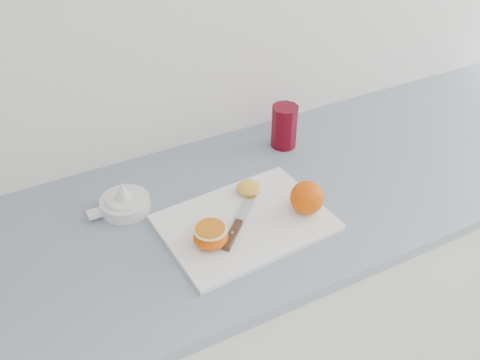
{
  "coord_description": "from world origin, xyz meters",
  "views": [
    {
      "loc": [
        -0.67,
        0.81,
        1.73
      ],
      "look_at": [
        -0.21,
        1.7,
        0.96
      ],
      "focal_mm": 40.0,
      "sensor_mm": 36.0,
      "label": 1
    }
  ],
  "objects_px": {
    "counter": "(240,318)",
    "half_orange": "(211,236)",
    "cutting_board": "(245,222)",
    "red_tumbler": "(284,128)",
    "citrus_juicer": "(124,202)"
  },
  "relations": [
    {
      "from": "red_tumbler",
      "to": "half_orange",
      "type": "bearing_deg",
      "value": -142.0
    },
    {
      "from": "red_tumbler",
      "to": "counter",
      "type": "bearing_deg",
      "value": -143.36
    },
    {
      "from": "counter",
      "to": "red_tumbler",
      "type": "distance_m",
      "value": 0.57
    },
    {
      "from": "cutting_board",
      "to": "red_tumbler",
      "type": "distance_m",
      "value": 0.35
    },
    {
      "from": "cutting_board",
      "to": "half_orange",
      "type": "xyz_separation_m",
      "value": [
        -0.1,
        -0.03,
        0.03
      ]
    },
    {
      "from": "citrus_juicer",
      "to": "red_tumbler",
      "type": "xyz_separation_m",
      "value": [
        0.48,
        0.06,
        0.03
      ]
    },
    {
      "from": "counter",
      "to": "citrus_juicer",
      "type": "relative_size",
      "value": 17.18
    },
    {
      "from": "cutting_board",
      "to": "red_tumbler",
      "type": "height_order",
      "value": "red_tumbler"
    },
    {
      "from": "cutting_board",
      "to": "red_tumbler",
      "type": "relative_size",
      "value": 3.08
    },
    {
      "from": "counter",
      "to": "half_orange",
      "type": "relative_size",
      "value": 33.84
    },
    {
      "from": "counter",
      "to": "cutting_board",
      "type": "relative_size",
      "value": 6.89
    },
    {
      "from": "half_orange",
      "to": "citrus_juicer",
      "type": "relative_size",
      "value": 0.51
    },
    {
      "from": "citrus_juicer",
      "to": "red_tumbler",
      "type": "distance_m",
      "value": 0.49
    },
    {
      "from": "counter",
      "to": "half_orange",
      "type": "height_order",
      "value": "half_orange"
    },
    {
      "from": "counter",
      "to": "citrus_juicer",
      "type": "bearing_deg",
      "value": 157.33
    }
  ]
}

